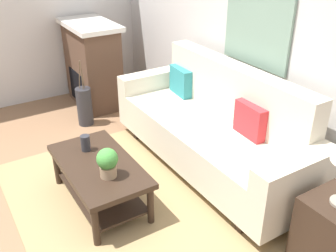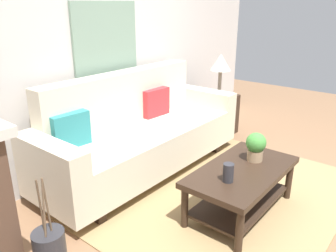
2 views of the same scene
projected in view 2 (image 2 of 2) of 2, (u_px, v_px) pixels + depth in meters
ground_plane at (269, 212)px, 3.06m from camera, size 9.70×9.70×0.00m
wall_back at (111, 43)px, 3.78m from camera, size 5.70×0.10×2.70m
area_rug at (221, 193)px, 3.35m from camera, size 2.61×2.09×0.01m
couch at (140, 134)px, 3.69m from camera, size 2.47×0.84×1.08m
throw_pillow_teal at (70, 130)px, 3.10m from camera, size 0.37×0.15×0.32m
throw_pillow_crimson at (155, 102)px, 3.96m from camera, size 0.37×0.14×0.32m
coffee_table at (241, 181)px, 2.96m from camera, size 1.10×0.60×0.43m
tabletop_vase at (228, 173)px, 2.69m from camera, size 0.09×0.09×0.15m
potted_plant_tabletop at (256, 146)px, 3.04m from camera, size 0.18×0.18×0.26m
side_table at (218, 114)px, 4.83m from camera, size 0.44×0.44×0.56m
table_lamp at (221, 64)px, 4.59m from camera, size 0.28×0.28×0.57m
floor_vase_branch_a at (47, 205)px, 1.97m from camera, size 0.03×0.01×0.36m
floor_vase_branch_b at (40, 206)px, 1.96m from camera, size 0.03×0.04×0.36m
floor_vase_branch_c at (44, 208)px, 1.94m from camera, size 0.05×0.03×0.36m
framed_painting at (106, 38)px, 3.63m from camera, size 0.87×0.03×0.75m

